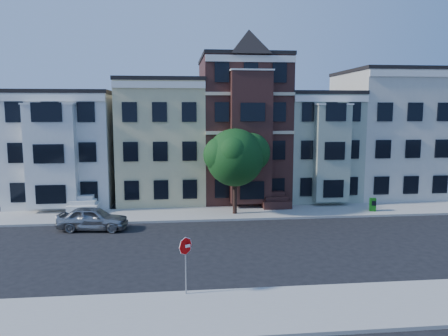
{
  "coord_description": "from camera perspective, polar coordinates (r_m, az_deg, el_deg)",
  "views": [
    {
      "loc": [
        -5.74,
        -23.74,
        7.79
      ],
      "look_at": [
        -2.85,
        2.83,
        4.2
      ],
      "focal_mm": 35.0,
      "sensor_mm": 36.0,
      "label": 1
    }
  ],
  "objects": [
    {
      "name": "house_white",
      "position": [
        39.48,
        -19.77,
        2.42
      ],
      "size": [
        8.0,
        9.0,
        9.0
      ],
      "primitive_type": "cube",
      "color": "silver",
      "rests_on": "ground"
    },
    {
      "name": "street_tree",
      "position": [
        31.84,
        1.44,
        0.87
      ],
      "size": [
        8.36,
        8.36,
        7.76
      ],
      "primitive_type": null,
      "rotation": [
        0.0,
        0.0,
        0.3
      ],
      "color": "#154B16",
      "rests_on": "far_sidewalk"
    },
    {
      "name": "ground",
      "position": [
        25.63,
        7.14,
        -10.1
      ],
      "size": [
        120.0,
        120.0,
        0.0
      ],
      "primitive_type": "plane",
      "color": "black"
    },
    {
      "name": "near_sidewalk",
      "position": [
        18.44,
        13.14,
        -17.29
      ],
      "size": [
        60.0,
        4.0,
        0.15
      ],
      "primitive_type": "cube",
      "color": "#9E9B93",
      "rests_on": "ground"
    },
    {
      "name": "parked_car",
      "position": [
        29.78,
        -16.76,
        -6.32
      ],
      "size": [
        4.69,
        2.34,
        1.53
      ],
      "primitive_type": "imported",
      "rotation": [
        0.0,
        0.0,
        1.45
      ],
      "color": "gray",
      "rests_on": "ground"
    },
    {
      "name": "stop_sign",
      "position": [
        18.53,
        -5.03,
        -12.13
      ],
      "size": [
        0.74,
        0.39,
        2.75
      ],
      "primitive_type": null,
      "rotation": [
        0.0,
        0.0,
        0.39
      ],
      "color": "#C00002",
      "rests_on": "near_sidewalk"
    },
    {
      "name": "house_cream",
      "position": [
        42.87,
        20.53,
        4.1
      ],
      "size": [
        8.0,
        9.0,
        11.0
      ],
      "primitive_type": "cube",
      "color": "beige",
      "rests_on": "ground"
    },
    {
      "name": "far_sidewalk",
      "position": [
        33.16,
        3.95,
        -5.82
      ],
      "size": [
        60.0,
        4.0,
        0.15
      ],
      "primitive_type": "cube",
      "color": "#9E9B93",
      "rests_on": "ground"
    },
    {
      "name": "house_yellow",
      "position": [
        38.36,
        -8.09,
        3.4
      ],
      "size": [
        7.0,
        9.0,
        10.0
      ],
      "primitive_type": "cube",
      "color": "beige",
      "rests_on": "ground"
    },
    {
      "name": "fire_hydrant",
      "position": [
        31.42,
        -16.54,
        -6.04
      ],
      "size": [
        0.33,
        0.33,
        0.75
      ],
      "primitive_type": "cylinder",
      "rotation": [
        0.0,
        0.0,
        0.28
      ],
      "color": "silver",
      "rests_on": "far_sidewalk"
    },
    {
      "name": "newspaper_box",
      "position": [
        35.02,
        18.84,
        -4.54
      ],
      "size": [
        0.53,
        0.49,
        0.99
      ],
      "primitive_type": "cube",
      "rotation": [
        0.0,
        0.0,
        -0.25
      ],
      "color": "#0F5311",
      "rests_on": "far_sidewalk"
    },
    {
      "name": "house_brown",
      "position": [
        38.71,
        2.33,
        4.99
      ],
      "size": [
        7.0,
        9.0,
        12.0
      ],
      "primitive_type": "cube",
      "color": "#391C18",
      "rests_on": "ground"
    },
    {
      "name": "house_green",
      "position": [
        40.28,
        11.52,
        2.81
      ],
      "size": [
        6.0,
        9.0,
        9.0
      ],
      "primitive_type": "cube",
      "color": "#96A18C",
      "rests_on": "ground"
    }
  ]
}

